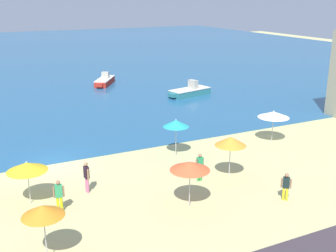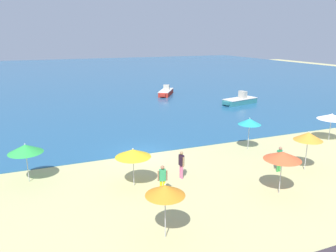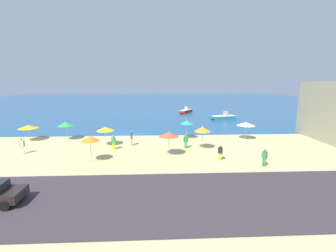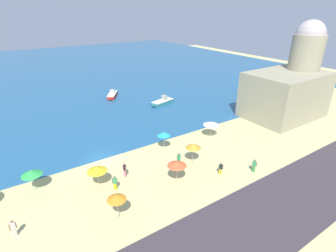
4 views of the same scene
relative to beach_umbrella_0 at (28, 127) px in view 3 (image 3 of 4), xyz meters
name	(u,v)px [view 3 (image 3 of 4)]	position (x,y,z in m)	size (l,w,h in m)	color
ground_plane	(129,136)	(12.89, 2.10, -1.88)	(160.00, 160.00, 0.00)	#C5BE7F
sea	(147,102)	(12.89, 57.10, -1.85)	(150.00, 110.00, 0.05)	#235986
coastal_road	(95,200)	(12.89, -15.90, -1.85)	(80.00, 8.00, 0.06)	#3B3138
beach_umbrella_0	(28,127)	(0.00, 0.00, 0.00)	(2.47, 2.47, 2.16)	#B2B2B7
beach_umbrella_1	(90,139)	(10.55, -8.51, 0.47)	(1.78, 1.78, 2.66)	#B2B2B7
beach_umbrella_2	(105,129)	(10.73, -2.88, 0.23)	(2.15, 2.15, 2.42)	#B2B2B7
beach_umbrella_3	(66,124)	(4.81, 0.16, 0.30)	(2.09, 2.09, 2.51)	#B2B2B7
beach_umbrella_4	(187,122)	(21.01, -0.03, 0.46)	(1.80, 1.80, 2.65)	#B2B2B7
beach_umbrella_6	(246,124)	(28.92, -0.70, 0.28)	(2.36, 2.36, 2.45)	#B2B2B7
beach_umbrella_7	(169,134)	(18.24, -6.99, 0.44)	(2.10, 2.10, 2.63)	#B2B2B7
beach_umbrella_8	(202,129)	(22.20, -4.86, 0.51)	(1.89, 1.89, 2.73)	#B2B2B7
bather_0	(22,145)	(2.35, -5.68, -0.88)	(0.56, 0.27, 1.77)	silver
bather_1	(265,157)	(26.93, -10.46, -0.92)	(0.39, 0.47, 1.70)	green
bather_2	(186,140)	(20.35, -4.43, -0.89)	(0.57, 0.25, 1.75)	green
bather_3	(220,152)	(23.28, -8.66, -0.99)	(0.44, 0.41, 1.59)	gold
bather_4	(132,137)	(13.85, -2.95, -0.85)	(0.26, 0.57, 1.82)	#CD628B
bather_5	(113,141)	(11.96, -4.53, -0.89)	(0.56, 0.30, 1.76)	yellow
skiff_nearshore	(186,111)	(24.06, 25.36, -1.40)	(3.79, 4.88, 1.49)	red
skiff_offshore	(224,117)	(30.69, 15.48, -1.39)	(5.39, 2.93, 1.65)	teal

